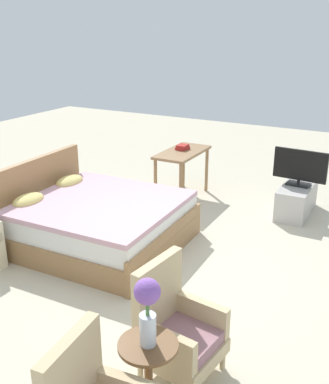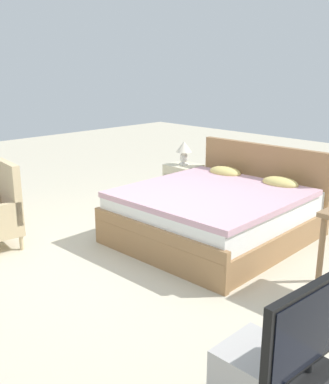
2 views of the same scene
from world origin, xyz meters
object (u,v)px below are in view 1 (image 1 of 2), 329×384
at_px(armchair_by_window_right, 176,330).
at_px(side_table, 148,372).
at_px(tv_stand, 297,199).
at_px(bed, 94,221).
at_px(vanity_desk, 182,158).
at_px(tv_flatscreen, 300,167).
at_px(flower_vase, 147,305).
at_px(book_stack, 183,147).

distance_m(armchair_by_window_right, side_table, 0.49).
distance_m(armchair_by_window_right, tv_stand, 3.65).
height_order(bed, vanity_desk, bed).
distance_m(tv_stand, tv_flatscreen, 0.48).
bearing_deg(flower_vase, tv_stand, -0.46).
bearing_deg(book_stack, bed, 173.93).
relative_size(armchair_by_window_right, tv_stand, 0.96).
height_order(side_table, vanity_desk, vanity_desk).
distance_m(bed, vanity_desk, 1.98).
bearing_deg(tv_flatscreen, side_table, 179.54).
bearing_deg(book_stack, side_table, -156.58).
distance_m(flower_vase, tv_stand, 4.19).
height_order(tv_stand, tv_flatscreen, tv_flatscreen).
relative_size(bed, side_table, 3.34).
relative_size(armchair_by_window_right, vanity_desk, 0.88).
bearing_deg(vanity_desk, book_stack, 25.62).
relative_size(tv_flatscreen, book_stack, 3.29).
xyz_separation_m(side_table, vanity_desk, (3.92, 1.69, 0.26)).
bearing_deg(armchair_by_window_right, bed, 51.81).
bearing_deg(side_table, book_stack, 23.42).
xyz_separation_m(flower_vase, book_stack, (4.00, 1.73, -0.11)).
xyz_separation_m(bed, vanity_desk, (1.93, -0.25, 0.35)).
distance_m(armchair_by_window_right, flower_vase, 0.72).
xyz_separation_m(armchair_by_window_right, tv_stand, (3.65, -0.08, -0.16)).
distance_m(side_table, tv_stand, 4.14).
bearing_deg(vanity_desk, tv_stand, -82.70).
relative_size(bed, tv_stand, 2.14).
height_order(armchair_by_window_right, book_stack, armchair_by_window_right).
height_order(bed, tv_stand, bed).
distance_m(armchair_by_window_right, book_stack, 3.92).
distance_m(tv_flatscreen, book_stack, 1.77).
bearing_deg(side_table, bed, 44.44).
distance_m(tv_stand, book_stack, 1.86).
distance_m(flower_vase, vanity_desk, 4.27).
bearing_deg(vanity_desk, side_table, -156.63).
distance_m(armchair_by_window_right, tv_flatscreen, 3.66).
height_order(flower_vase, tv_flatscreen, flower_vase).
bearing_deg(bed, tv_stand, -42.60).
relative_size(armchair_by_window_right, book_stack, 4.04).
bearing_deg(armchair_by_window_right, book_stack, 25.69).
relative_size(tv_stand, tv_flatscreen, 1.28).
xyz_separation_m(armchair_by_window_right, side_table, (-0.49, -0.04, 0.01)).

